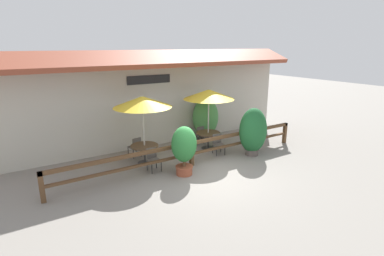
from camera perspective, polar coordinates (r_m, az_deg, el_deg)
name	(u,v)px	position (r m, az deg, el deg)	size (l,w,h in m)	color
ground_plane	(208,175)	(10.68, 3.03, -8.97)	(60.00, 60.00, 0.00)	gray
building_facade	(155,98)	(13.46, -7.07, 5.75)	(14.28, 1.49, 4.23)	#BCB7A8
patio_railing	(192,148)	(11.23, -0.03, -3.88)	(10.40, 0.14, 0.95)	brown
patio_umbrella_near	(142,102)	(11.16, -9.41, 4.95)	(2.17, 2.17, 2.66)	#B7B2A8
dining_table_near	(145,149)	(11.63, -9.02, -3.92)	(1.06, 1.06, 0.74)	#4C3826
chair_near_streetside	(153,158)	(10.97, -7.42, -5.77)	(0.43, 0.43, 0.84)	#514C47
chair_near_wallside	(135,146)	(12.36, -10.74, -3.43)	(0.50, 0.50, 0.84)	#514C47
patio_umbrella_middle	(209,94)	(12.73, 3.22, 6.43)	(2.17, 2.17, 2.66)	#B7B2A8
dining_table_middle	(208,136)	(13.14, 3.10, -1.45)	(1.06, 1.06, 0.74)	#4C3826
chair_middle_streetside	(218,143)	(12.57, 5.01, -2.89)	(0.50, 0.50, 0.84)	#514C47
chair_middle_wallside	(199,134)	(13.80, 1.27, -1.14)	(0.46, 0.46, 0.84)	#514C47
potted_plant_small_flowering	(184,147)	(10.38, -1.52, -3.67)	(0.91, 0.82, 1.76)	#9E4C33
potted_plant_broad_leaf	(253,131)	(12.48, 11.54, -0.61)	(1.17, 1.06, 1.99)	#564C47
potted_plant_tall_tropical	(206,118)	(14.39, 2.59, 1.99)	(1.27, 1.15, 2.00)	#564C47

